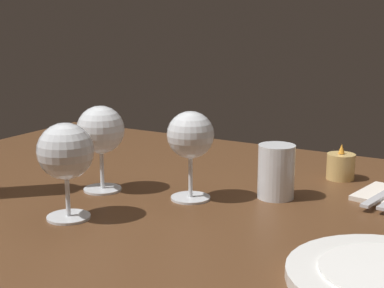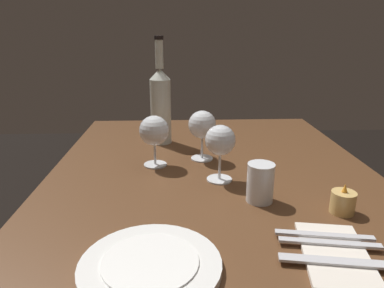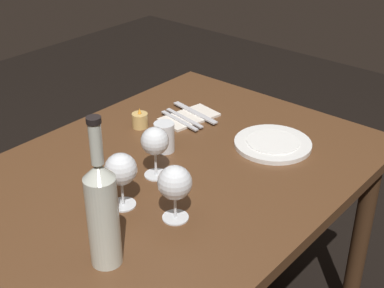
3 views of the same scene
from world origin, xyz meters
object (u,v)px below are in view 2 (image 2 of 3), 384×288
Objects in this scene: dinner_plate at (150,265)px; fork_inner at (330,243)px; water_tumbler at (260,184)px; wine_glass_right at (154,132)px; folded_napkin at (335,254)px; votive_candle at (343,203)px; wine_glass_left at (202,126)px; wine_glass_centre at (220,142)px; wine_bottle at (161,104)px; fork_outer at (324,235)px; table_knife at (343,262)px.

dinner_plate reaches higher than fork_inner.
water_tumbler is at bearing -155.66° from fork_inner.
wine_glass_right is 0.57m from folded_napkin.
water_tumbler is 0.21m from fork_inner.
votive_candle is at bearing 54.83° from wine_glass_right.
wine_glass_left reaches higher than water_tumbler.
wine_glass_centre is 0.42× the size of wine_bottle.
wine_bottle is at bearing -142.97° from wine_glass_left.
fork_outer is (0.28, 0.16, -0.10)m from wine_glass_centre.
wine_bottle is at bearing -151.67° from water_tumbler.
water_tumbler is at bearing -160.71° from table_knife.
wine_glass_left is at bearing -156.96° from fork_inner.
wine_glass_right is 0.41× the size of wine_bottle.
table_knife is (0.18, -0.08, -0.01)m from votive_candle.
table_knife is (0.24, 0.09, -0.03)m from water_tumbler.
wine_glass_left is 0.63× the size of dinner_plate.
wine_glass_right is 0.53m from fork_outer.
wine_glass_centre reaches higher than water_tumbler.
wine_glass_right is 0.82× the size of fork_outer.
wine_glass_right is at bearing -132.69° from water_tumbler.
wine_glass_right reaches higher than fork_outer.
folded_napkin is at bearing 26.29° from wine_bottle.
fork_outer is 0.08m from table_knife.
dinner_plate is at bearing -86.25° from folded_napkin.
folded_napkin is at bearing -27.89° from votive_candle.
votive_candle is at bearing 53.37° from wine_glass_centre.
wine_glass_left is 0.83× the size of fork_inner.
fork_inner is (0.13, -0.08, -0.01)m from votive_candle.
votive_candle is (0.29, 0.42, -0.08)m from wine_glass_right.
fork_outer is (0.61, 0.33, -0.13)m from wine_bottle.
wine_glass_centre reaches higher than fork_outer.
wine_glass_left is 0.45m from votive_candle.
dinner_plate is 1.12× the size of table_knife.
wine_glass_right is 0.52m from votive_candle.
fork_outer is (0.10, -0.08, -0.01)m from votive_candle.
fork_outer is 0.85× the size of table_knife.
wine_bottle is at bearing 177.34° from wine_glass_right.
folded_napkin is at bearing 21.77° from water_tumbler.
votive_candle reaches higher than dinner_plate.
wine_glass_centre is 0.16m from water_tumbler.
wine_glass_right is at bearing -71.87° from wine_glass_left.
wine_bottle is 0.66m from votive_candle.
table_knife is (0.36, 0.16, -0.10)m from wine_glass_centre.
wine_bottle reaches higher than fork_outer.
fork_inner is at bearing 180.00° from table_knife.
wine_bottle is at bearing -141.40° from votive_candle.
wine_glass_centre is 0.40m from dinner_plate.
fork_inner is at bearing 27.18° from wine_bottle.
votive_candle is at bearing 39.37° from wine_glass_left.
water_tumbler is 0.43× the size of table_knife.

